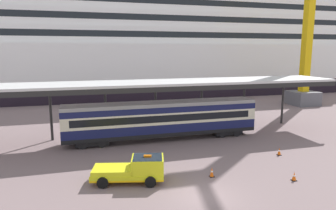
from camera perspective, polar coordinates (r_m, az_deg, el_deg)
The scene contains 8 objects.
ground_plane at distance 21.31m, azimuth 6.69°, elevation -16.41°, with size 400.00×400.00×0.00m, color slate.
cruise_ship at distance 72.70m, azimuth -16.17°, elevation 11.71°, with size 161.85×31.05×36.81m.
platform_canopy at distance 32.80m, azimuth -1.28°, elevation 3.85°, with size 39.93×5.87×6.25m.
train_carriage at distance 32.95m, azimuth -1.05°, elevation -2.55°, with size 20.60×2.81×4.11m.
service_truck at distance 23.01m, azimuth -6.14°, elevation -11.65°, with size 5.53×3.19×2.02m.
traffic_cone_near at distance 25.10m, azimuth 22.27°, elevation -12.09°, with size 0.36×0.36×0.67m.
traffic_cone_mid at distance 30.36m, azimuth 19.87°, elevation -8.07°, with size 0.36×0.36×0.71m.
traffic_cone_far at distance 24.17m, azimuth 8.11°, elevation -12.17°, with size 0.36×0.36×0.77m.
Camera 1 is at (-7.50, -17.57, 9.44)m, focal length 32.99 mm.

